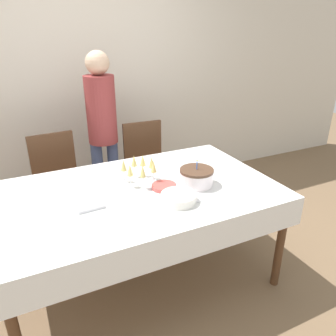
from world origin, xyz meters
The scene contains 13 objects.
ground_plane centered at (0.00, 0.00, 0.00)m, with size 12.00×12.00×0.00m, color brown.
wall_back centered at (0.00, 1.63, 1.35)m, with size 8.00×0.05×2.70m.
dining_table centered at (0.00, 0.00, 0.67)m, with size 1.94×1.19×0.77m.
dining_chair_far_left centered at (-0.44, 0.91, 0.53)m, with size 0.45×0.45×0.96m.
dining_chair_far_right centered at (0.43, 0.91, 0.53)m, with size 0.43×0.43×0.96m.
birthday_cake centered at (0.41, -0.10, 0.83)m, with size 0.24×0.24×0.19m.
champagne_tray centered at (0.06, 0.11, 0.86)m, with size 0.32×0.32×0.18m.
plate_stack_main centered at (0.17, -0.27, 0.80)m, with size 0.23×0.23×0.06m.
plate_stack_dessert centered at (0.17, -0.06, 0.79)m, with size 0.18×0.18×0.03m.
cake_knife centered at (0.40, -0.32, 0.78)m, with size 0.30×0.05×0.00m.
fork_pile centered at (-0.37, -0.12, 0.78)m, with size 0.17×0.07×0.02m.
napkin_pile centered at (-0.41, 0.03, 0.78)m, with size 0.15×0.15×0.01m.
person_standing centered at (0.05, 1.06, 0.99)m, with size 0.28×0.28×1.64m.
Camera 1 is at (-0.71, -1.94, 1.83)m, focal length 35.00 mm.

